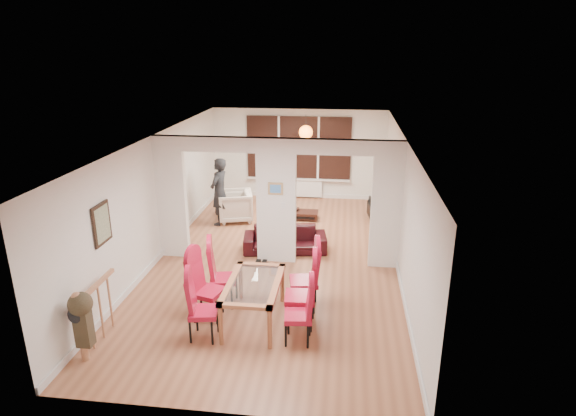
% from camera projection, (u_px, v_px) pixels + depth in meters
% --- Properties ---
extents(floor, '(5.00, 9.00, 0.01)m').
position_uv_depth(floor, '(277.00, 260.00, 10.17)').
color(floor, '#9C5E3F').
rests_on(floor, ground).
extents(room_walls, '(5.00, 9.00, 2.60)m').
position_uv_depth(room_walls, '(276.00, 201.00, 9.75)').
color(room_walls, silver).
rests_on(room_walls, floor).
extents(divider_wall, '(5.00, 0.18, 2.60)m').
position_uv_depth(divider_wall, '(276.00, 201.00, 9.75)').
color(divider_wall, white).
rests_on(divider_wall, floor).
extents(bay_window_blinds, '(3.00, 0.08, 1.80)m').
position_uv_depth(bay_window_blinds, '(299.00, 148.00, 13.86)').
color(bay_window_blinds, black).
rests_on(bay_window_blinds, room_walls).
extents(radiator, '(1.40, 0.08, 0.50)m').
position_uv_depth(radiator, '(298.00, 188.00, 14.21)').
color(radiator, white).
rests_on(radiator, floor).
extents(pendant_light, '(0.36, 0.36, 0.36)m').
position_uv_depth(pendant_light, '(306.00, 132.00, 12.54)').
color(pendant_light, orange).
rests_on(pendant_light, room_walls).
extents(stair_newel, '(0.40, 1.20, 1.10)m').
position_uv_depth(stair_newel, '(98.00, 308.00, 7.25)').
color(stair_newel, '#AD724F').
rests_on(stair_newel, floor).
extents(wall_poster, '(0.04, 0.52, 0.67)m').
position_uv_depth(wall_poster, '(102.00, 224.00, 7.68)').
color(wall_poster, gray).
rests_on(wall_poster, room_walls).
extents(pillar_photo, '(0.30, 0.03, 0.25)m').
position_uv_depth(pillar_photo, '(276.00, 189.00, 9.56)').
color(pillar_photo, '#4C8CD8').
rests_on(pillar_photo, divider_wall).
extents(dining_table, '(0.84, 1.50, 0.70)m').
position_uv_depth(dining_table, '(254.00, 302.00, 7.81)').
color(dining_table, '#985838').
rests_on(dining_table, floor).
extents(dining_chair_la, '(0.48, 0.48, 1.05)m').
position_uv_depth(dining_chair_la, '(203.00, 307.00, 7.31)').
color(dining_chair_la, maroon).
rests_on(dining_chair_la, floor).
extents(dining_chair_lb, '(0.55, 0.55, 1.13)m').
position_uv_depth(dining_chair_lb, '(208.00, 287.00, 7.84)').
color(dining_chair_lb, maroon).
rests_on(dining_chair_lb, floor).
extents(dining_chair_lc, '(0.53, 0.53, 1.12)m').
position_uv_depth(dining_chair_lc, '(223.00, 274.00, 8.29)').
color(dining_chair_lc, maroon).
rests_on(dining_chair_lc, floor).
extents(dining_chair_ra, '(0.45, 0.45, 1.03)m').
position_uv_depth(dining_chair_ra, '(298.00, 311.00, 7.22)').
color(dining_chair_ra, maroon).
rests_on(dining_chair_ra, floor).
extents(dining_chair_rb, '(0.50, 0.50, 1.19)m').
position_uv_depth(dining_chair_rb, '(300.00, 292.00, 7.64)').
color(dining_chair_rb, maroon).
rests_on(dining_chair_rb, floor).
extents(dining_chair_rc, '(0.54, 0.54, 1.17)m').
position_uv_depth(dining_chair_rc, '(304.00, 277.00, 8.16)').
color(dining_chair_rc, maroon).
rests_on(dining_chair_rc, floor).
extents(sofa, '(1.88, 0.95, 0.53)m').
position_uv_depth(sofa, '(285.00, 239.00, 10.55)').
color(sofa, black).
rests_on(sofa, floor).
extents(armchair, '(1.03, 1.05, 0.78)m').
position_uv_depth(armchair, '(235.00, 206.00, 12.34)').
color(armchair, beige).
rests_on(armchair, floor).
extents(person, '(0.70, 0.55, 1.70)m').
position_uv_depth(person, '(219.00, 192.00, 11.95)').
color(person, black).
rests_on(person, floor).
extents(television, '(0.88, 0.22, 0.50)m').
position_uv_depth(television, '(368.00, 210.00, 12.48)').
color(television, black).
rests_on(television, floor).
extents(coffee_table, '(1.01, 0.73, 0.21)m').
position_uv_depth(coffee_table, '(300.00, 215.00, 12.52)').
color(coffee_table, black).
rests_on(coffee_table, floor).
extents(bottle, '(0.07, 0.07, 0.27)m').
position_uv_depth(bottle, '(293.00, 207.00, 12.38)').
color(bottle, '#143F19').
rests_on(bottle, coffee_table).
extents(bowl, '(0.23, 0.23, 0.06)m').
position_uv_depth(bowl, '(295.00, 209.00, 12.57)').
color(bowl, black).
rests_on(bowl, coffee_table).
extents(shoes, '(0.22, 0.24, 0.09)m').
position_uv_depth(shoes, '(261.00, 264.00, 9.88)').
color(shoes, black).
rests_on(shoes, floor).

